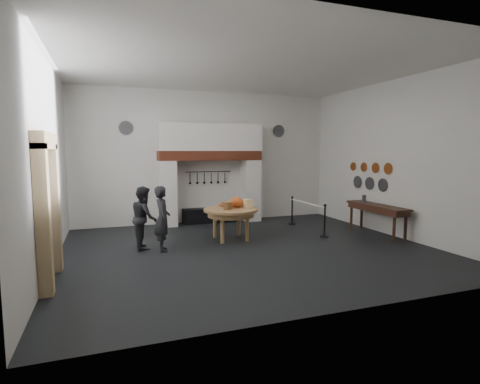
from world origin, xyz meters
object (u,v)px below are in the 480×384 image
object	(u,v)px
visitor_far	(144,217)
side_table	(377,206)
iron_range	(210,215)
work_table	(231,210)
barrier_post_near	(325,222)
visitor_near	(162,219)
barrier_post_far	(292,211)

from	to	relation	value
visitor_far	side_table	distance (m)	6.63
iron_range	work_table	xyz separation A→B (m)	(-0.12, -2.62, 0.59)
iron_range	barrier_post_near	size ratio (longest dim) A/B	2.11
iron_range	work_table	distance (m)	2.69
visitor_far	side_table	xyz separation A→B (m)	(6.59, -0.74, 0.08)
barrier_post_near	iron_range	bearing A→B (deg)	127.67
iron_range	work_table	bearing A→B (deg)	-92.55
visitor_near	barrier_post_near	distance (m)	4.61
visitor_far	side_table	size ratio (longest dim) A/B	0.72
visitor_far	work_table	bearing A→B (deg)	-87.20
barrier_post_far	work_table	bearing A→B (deg)	-152.59
visitor_far	iron_range	bearing A→B (deg)	-43.01
work_table	visitor_far	xyz separation A→B (m)	(-2.37, -0.17, -0.05)
side_table	barrier_post_near	distance (m)	1.66
iron_range	visitor_far	bearing A→B (deg)	-131.67
iron_range	visitor_far	xyz separation A→B (m)	(-2.49, -2.79, 0.54)
visitor_far	barrier_post_near	distance (m)	5.03
work_table	barrier_post_near	world-z (taller)	barrier_post_near
work_table	barrier_post_far	bearing A→B (deg)	27.41
work_table	visitor_near	xyz separation A→B (m)	(-1.97, -0.57, -0.03)
visitor_far	barrier_post_far	world-z (taller)	visitor_far
iron_range	visitor_near	xyz separation A→B (m)	(-2.09, -3.19, 0.56)
iron_range	barrier_post_near	bearing A→B (deg)	-52.33
side_table	visitor_far	bearing A→B (deg)	173.56
side_table	barrier_post_far	size ratio (longest dim) A/B	2.44
barrier_post_near	visitor_near	bearing A→B (deg)	179.21
visitor_far	barrier_post_near	world-z (taller)	visitor_far
work_table	visitor_near	size ratio (longest dim) A/B	0.94
visitor_far	side_table	world-z (taller)	visitor_far
iron_range	barrier_post_far	bearing A→B (deg)	-26.55
visitor_near	visitor_far	xyz separation A→B (m)	(-0.40, 0.40, -0.01)
visitor_near	visitor_far	world-z (taller)	visitor_near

